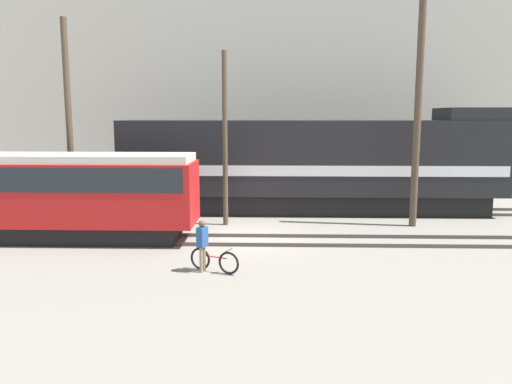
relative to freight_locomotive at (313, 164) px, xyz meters
The scene contains 11 objects.
ground_plane 6.70m from the freight_locomotive, 118.83° to the right, with size 120.00×120.00×0.00m, color gray.
track_near 7.16m from the freight_locomotive, 116.42° to the right, with size 60.00×1.50×0.14m.
track_far 3.82m from the freight_locomotive, behind, with size 60.00×1.51×0.14m.
building_backdrop 10.66m from the freight_locomotive, 108.55° to the left, with size 42.95×6.00×14.67m.
freight_locomotive is the anchor object (origin of this frame).
streetcar 12.39m from the freight_locomotive, 150.70° to the right, with size 11.59×2.54×3.39m.
bicycle 10.79m from the freight_locomotive, 111.27° to the right, with size 1.62×0.82×0.78m.
person 10.81m from the freight_locomotive, 113.14° to the right, with size 0.35×0.42×1.64m.
utility_pole_left 11.57m from the freight_locomotive, 164.58° to the right, with size 0.27×0.27×9.01m.
utility_pole_center 5.28m from the freight_locomotive, 143.60° to the right, with size 0.22×0.22×7.60m.
utility_pole_right 5.72m from the freight_locomotive, 35.83° to the right, with size 0.31×0.31×9.74m.
Camera 1 is at (0.94, -19.40, 4.83)m, focal length 35.00 mm.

